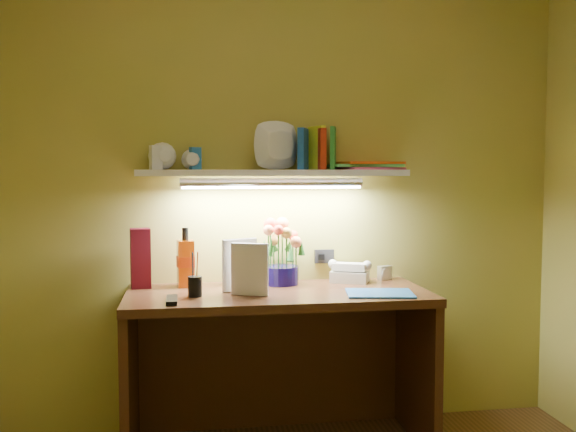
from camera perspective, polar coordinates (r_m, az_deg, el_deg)
The scene contains 13 objects.
desk at distance 3.09m, azimuth -0.86°, elevation -13.55°, with size 1.40×0.60×0.75m, color #3D1E10.
flower_bouquet at distance 3.16m, azimuth -0.68°, elevation -3.27°, with size 0.20×0.20×0.31m, color #0E073A, non-canonical shape.
telephone at distance 3.26m, azimuth 5.51°, elevation -4.88°, with size 0.18×0.14×0.11m, color beige, non-canonical shape.
desk_clock at distance 3.35m, azimuth 8.60°, elevation -5.01°, with size 0.07×0.04×0.07m, color silver.
whisky_bottle at distance 3.13m, azimuth -9.10°, elevation -3.65°, with size 0.08×0.08×0.29m, color #BC4206, non-canonical shape.
whisky_box at distance 3.15m, azimuth -12.98°, elevation -3.67°, with size 0.09×0.09×0.28m, color #570C17.
pen_cup at distance 2.90m, azimuth -8.27°, elevation -5.60°, with size 0.06×0.06×0.15m, color black.
art_card at distance 3.16m, azimuth -4.05°, elevation -4.40°, with size 0.19×0.04×0.19m, color white, non-canonical shape.
tv_remote at distance 2.80m, azimuth -10.29°, elevation -7.35°, with size 0.05×0.17×0.02m, color black.
blue_folder at distance 2.96m, azimuth 8.15°, elevation -6.81°, with size 0.30×0.22×0.01m, color blue.
desk_book_a at distance 2.96m, azimuth -5.84°, elevation -4.48°, with size 0.18×0.02×0.25m, color silver.
desk_book_b at distance 2.91m, azimuth -5.08°, elevation -4.68°, with size 0.17×0.02×0.24m, color white.
wall_shelf at distance 3.14m, azimuth -0.74°, elevation 4.58°, with size 1.31×0.34×0.24m.
Camera 1 is at (-0.41, -1.72, 1.31)m, focal length 40.00 mm.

